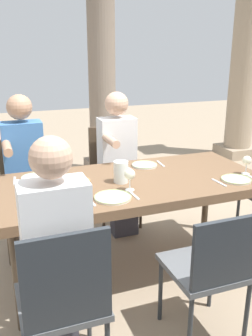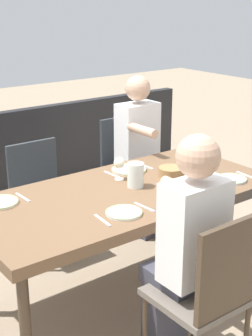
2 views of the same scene
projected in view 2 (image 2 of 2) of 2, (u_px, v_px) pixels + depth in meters
The scene contains 22 objects.
ground_plane at pixel (124, 293), 3.43m from camera, with size 16.00×16.00×0.00m, color gray.
dining_table at pixel (124, 200), 3.20m from camera, with size 1.99×0.95×0.77m.
chair_west_south at pixel (129, 165), 4.34m from camera, with size 0.44×0.44×0.95m.
chair_mid_north at pixel (210, 289), 2.49m from camera, with size 0.44×0.44×0.97m.
chair_mid_south at pixel (41, 190), 3.85m from camera, with size 0.44×0.44×0.88m.
diner_woman_green at pixel (142, 151), 4.14m from camera, with size 0.35×0.49×1.34m.
diner_guest_third at pixel (186, 245), 2.58m from camera, with size 0.35×0.50×1.33m.
plate_0 at pixel (231, 179), 3.35m from camera, with size 0.21×0.21×0.02m.
wine_glass_0 at pixel (204, 164), 3.29m from camera, with size 0.08×0.08×0.16m.
fork_0 at pixel (246, 175), 3.44m from camera, with size 0.02×0.17×0.01m, color silver.
spoon_0 at pixel (216, 185), 3.27m from camera, with size 0.02×0.17×0.01m, color silver.
plate_1 at pixel (129, 169), 3.54m from camera, with size 0.25×0.25×0.02m.
wine_glass_1 at pixel (119, 164), 3.34m from camera, with size 0.08×0.08×0.16m.
fork_1 at pixel (145, 166), 3.62m from camera, with size 0.02×0.17×0.01m, color silver.
spoon_1 at pixel (112, 174), 3.45m from camera, with size 0.02×0.17×0.01m, color silver.
plate_2 at pixel (124, 212), 2.84m from camera, with size 0.21×0.21×0.02m.
fork_2 at pixel (144, 207), 2.92m from camera, with size 0.02×0.17×0.01m, color silver.
spoon_2 at pixel (102, 220), 2.75m from camera, with size 0.02×0.17×0.01m, color silver.
plate_3 at pixel (0, 202), 2.98m from camera, with size 0.22×0.22×0.02m.
fork_3 at pixel (23, 197), 3.06m from camera, with size 0.02×0.17×0.01m, color silver.
water_pitcher at pixel (136, 176), 3.22m from camera, with size 0.11×0.11×0.16m.
bread_basket at pixel (171, 172), 3.43m from camera, with size 0.17×0.17×0.06m, color #9E7547.
Camera 2 is at (1.77, 2.36, 1.95)m, focal length 53.10 mm.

